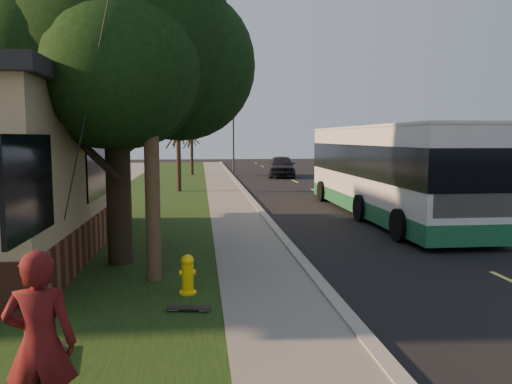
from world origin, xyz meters
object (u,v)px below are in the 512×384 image
Objects in this scene: bare_tree_far at (192,150)px; distant_car at (281,166)px; bare_tree_near at (179,153)px; skateboard_main at (55,356)px; transit_bus at (386,169)px; utility_pole at (149,50)px; skateboarder at (40,345)px; traffic_signal at (233,135)px; skateboard_spare at (189,308)px; leafy_tree at (117,38)px; fire_hydrant at (188,274)px.

bare_tree_far is 7.12m from distant_car.
bare_tree_near reaches higher than skateboard_main.
transit_bus is at bearing 52.59° from skateboard_main.
skateboard_main is 0.19× the size of distant_car.
utility_pole reaches higher than bare_tree_near.
skateboarder is 1.95m from skateboard_main.
traffic_signal is 25.49m from transit_bus.
skateboarder is at bearing -96.01° from utility_pole.
traffic_signal is 0.44× the size of transit_bus.
skateboarder reaches higher than skateboard_spare.
transit_bus is at bearing -70.30° from bare_tree_far.
transit_bus is 12.26m from skateboard_spare.
skateboard_main is at bearing -92.18° from bare_tree_far.
skateboard_main is at bearing -79.76° from skateboarder.
skateboarder is 3.74m from skateboard_spare.
skateboard_main is at bearing -134.98° from skateboard_spare.
utility_pole is 12.07× the size of skateboard_spare.
leafy_tree reaches higher than transit_bus.
leafy_tree reaches higher than traffic_signal.
transit_bus is at bearing -80.81° from traffic_signal.
skateboarder is at bearing -122.53° from transit_bus.
leafy_tree is at bearing 120.67° from fire_hydrant.
traffic_signal is 38.66m from skateboarder.
fire_hydrant is 0.18× the size of bare_tree_far.
distant_car is (3.22, -6.04, -2.35)m from traffic_signal.
bare_tree_far is 0.73× the size of traffic_signal.
bare_tree_far is 0.84× the size of distant_car.
skateboard_spare is at bearing -87.61° from fire_hydrant.
leafy_tree is 31.76m from traffic_signal.
bare_tree_near reaches higher than fire_hydrant.
traffic_signal is (3.81, 33.01, -1.47)m from utility_pole.
bare_tree_near reaches higher than transit_bus.
utility_pole is 33.26m from traffic_signal.
bare_tree_near is 16.52m from traffic_signal.
distant_car is at bearing -105.42° from skateboarder.
skateboard_main is (-0.38, 1.70, -0.86)m from skateboarder.
bare_tree_far is 31.02m from skateboard_spare.
skateboard_main is (-0.74, -20.64, -2.02)m from bare_tree_near.
skateboard_spare is 29.60m from distant_car.
fire_hydrant is at bearing 58.13° from skateboard_main.
skateboard_main is at bearing -104.47° from utility_pole.
utility_pole reaches higher than transit_bus.
traffic_signal is at bearing 85.00° from skateboard_spare.
skateboarder is at bearing -90.94° from bare_tree_near.
bare_tree_far is at bearing 109.70° from transit_bus.
leafy_tree reaches higher than bare_tree_near.
skateboard_spare is at bearing -65.94° from leafy_tree.
fire_hydrant reaches higher than skateboard_main.
traffic_signal is 37.07m from skateboard_main.
traffic_signal reaches higher than transit_bus.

